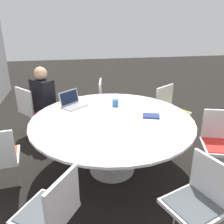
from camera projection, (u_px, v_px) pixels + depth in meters
name	position (u px, v px, depth m)	size (l,w,h in m)	color
ground_plane	(112.00, 169.00, 3.39)	(16.00, 16.00, 0.00)	black
conference_table	(112.00, 127.00, 3.15)	(2.03, 2.03, 0.75)	#B7B7BC
chair_0	(32.00, 107.00, 4.11)	(0.61, 0.61, 0.86)	white
chair_2	(51.00, 209.00, 2.03)	(0.60, 0.59, 0.86)	white
chair_3	(199.00, 198.00, 2.15)	(0.57, 0.56, 0.86)	white
chair_4	(220.00, 139.00, 3.11)	(0.52, 0.54, 0.86)	white
chair_5	(170.00, 108.00, 4.08)	(0.59, 0.60, 0.86)	white
chair_6	(108.00, 100.00, 4.44)	(0.50, 0.48, 0.86)	white
person_0	(44.00, 98.00, 3.96)	(0.41, 0.40, 1.21)	black
laptop	(72.00, 102.00, 3.51)	(0.40, 0.41, 0.21)	#99999E
spiral_notebook	(151.00, 116.00, 3.18)	(0.20, 0.24, 0.02)	navy
coffee_cup	(115.00, 103.00, 3.51)	(0.09, 0.09, 0.09)	#33669E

